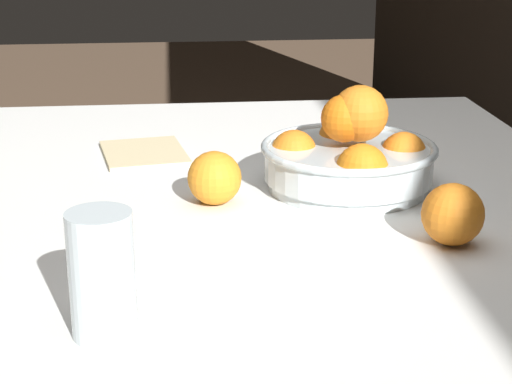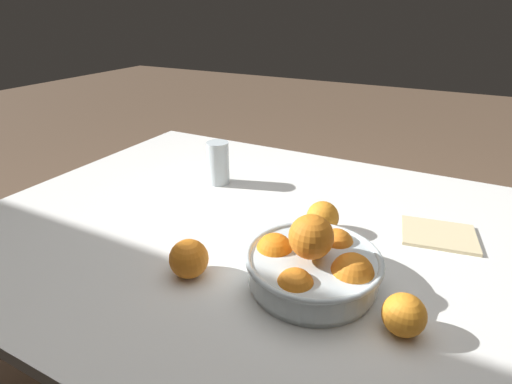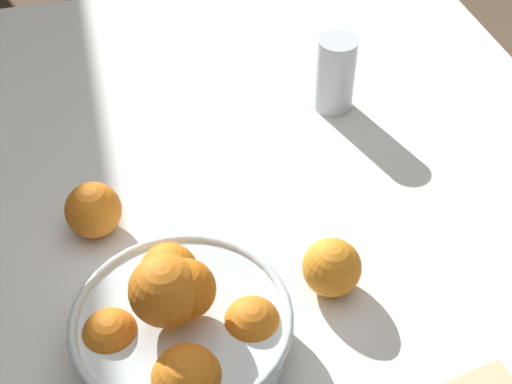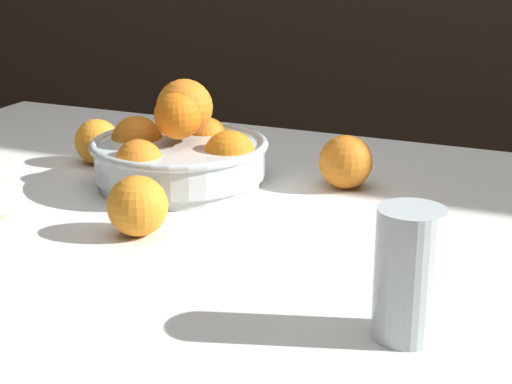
{
  "view_description": "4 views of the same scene",
  "coord_description": "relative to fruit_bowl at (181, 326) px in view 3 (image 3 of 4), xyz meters",
  "views": [
    {
      "loc": [
        1.03,
        -0.1,
        1.12
      ],
      "look_at": [
        0.01,
        0.01,
        0.76
      ],
      "focal_mm": 60.0,
      "sensor_mm": 36.0,
      "label": 1
    },
    {
      "loc": [
        -0.35,
        0.77,
        1.2
      ],
      "look_at": [
        0.07,
        -0.04,
        0.77
      ],
      "focal_mm": 28.0,
      "sensor_mm": 36.0,
      "label": 2
    },
    {
      "loc": [
        -0.66,
        0.2,
        1.44
      ],
      "look_at": [
        0.05,
        0.02,
        0.75
      ],
      "focal_mm": 50.0,
      "sensor_mm": 36.0,
      "label": 3
    },
    {
      "loc": [
        0.43,
        -0.9,
        1.09
      ],
      "look_at": [
        0.02,
        0.03,
        0.76
      ],
      "focal_mm": 60.0,
      "sensor_mm": 36.0,
      "label": 4
    }
  ],
  "objects": [
    {
      "name": "juice_glass",
      "position": [
        0.42,
        -0.33,
        0.01
      ],
      "size": [
        0.07,
        0.07,
        0.13
      ],
      "color": "#F4A314",
      "rests_on": "dining_table"
    },
    {
      "name": "fruit_bowl",
      "position": [
        0.0,
        0.0,
        0.0
      ],
      "size": [
        0.26,
        0.26,
        0.16
      ],
      "color": "silver",
      "rests_on": "dining_table"
    },
    {
      "name": "dining_table",
      "position": [
        0.16,
        -0.16,
        -0.11
      ],
      "size": [
        1.49,
        1.09,
        0.71
      ],
      "color": "white",
      "rests_on": "ground_plane"
    },
    {
      "name": "orange_loose_front",
      "position": [
        0.23,
        0.08,
        -0.01
      ],
      "size": [
        0.08,
        0.08,
        0.08
      ],
      "primitive_type": "sphere",
      "color": "orange",
      "rests_on": "dining_table"
    },
    {
      "name": "orange_loose_near_bowl",
      "position": [
        0.05,
        -0.2,
        -0.01
      ],
      "size": [
        0.08,
        0.08,
        0.08
      ],
      "primitive_type": "sphere",
      "color": "orange",
      "rests_on": "dining_table"
    }
  ]
}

